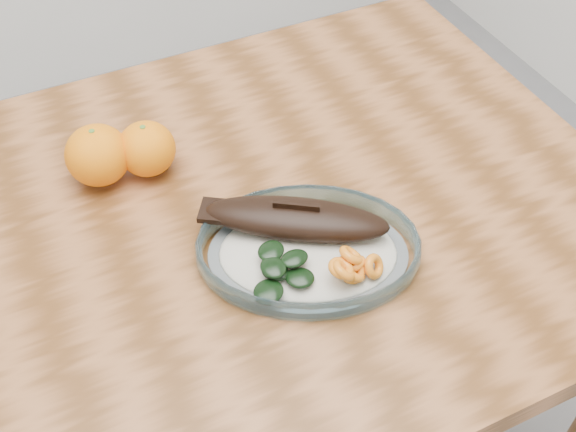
{
  "coord_description": "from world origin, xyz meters",
  "views": [
    {
      "loc": [
        -0.17,
        -0.64,
        1.46
      ],
      "look_at": [
        0.11,
        -0.05,
        0.77
      ],
      "focal_mm": 45.0,
      "sensor_mm": 36.0,
      "label": 1
    }
  ],
  "objects_px": {
    "dining_table": "(203,276)",
    "plated_meal": "(308,246)",
    "orange_right": "(147,149)",
    "orange_left": "(98,155)"
  },
  "relations": [
    {
      "from": "dining_table",
      "to": "plated_meal",
      "type": "relative_size",
      "value": 1.77
    },
    {
      "from": "plated_meal",
      "to": "orange_right",
      "type": "bearing_deg",
      "value": 143.14
    },
    {
      "from": "dining_table",
      "to": "plated_meal",
      "type": "height_order",
      "value": "plated_meal"
    },
    {
      "from": "orange_left",
      "to": "orange_right",
      "type": "relative_size",
      "value": 1.1
    },
    {
      "from": "dining_table",
      "to": "plated_meal",
      "type": "bearing_deg",
      "value": -42.57
    },
    {
      "from": "dining_table",
      "to": "plated_meal",
      "type": "xyz_separation_m",
      "value": [
        0.11,
        -0.1,
        0.12
      ]
    },
    {
      "from": "dining_table",
      "to": "orange_left",
      "type": "distance_m",
      "value": 0.22
    },
    {
      "from": "dining_table",
      "to": "orange_right",
      "type": "bearing_deg",
      "value": 97.53
    },
    {
      "from": "dining_table",
      "to": "orange_right",
      "type": "distance_m",
      "value": 0.2
    },
    {
      "from": "plated_meal",
      "to": "orange_left",
      "type": "xyz_separation_m",
      "value": [
        -0.2,
        0.26,
        0.03
      ]
    }
  ]
}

